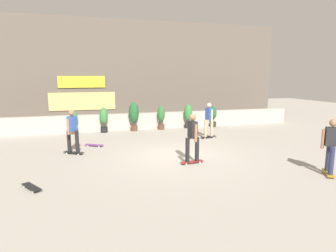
{
  "coord_description": "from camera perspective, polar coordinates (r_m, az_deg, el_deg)",
  "views": [
    {
      "loc": [
        -3.19,
        -9.71,
        2.9
      ],
      "look_at": [
        0.0,
        1.5,
        0.9
      ],
      "focal_mm": 30.59,
      "sensor_mm": 36.0,
      "label": 1
    }
  ],
  "objects": [
    {
      "name": "potted_plant_5",
      "position": [
        16.98,
        8.99,
        2.07
      ],
      "size": [
        0.39,
        0.39,
        1.24
      ],
      "color": "#2D2823",
      "rests_on": "ground"
    },
    {
      "name": "potted_plant_0",
      "position": [
        15.44,
        -18.23,
        0.88
      ],
      "size": [
        0.38,
        0.38,
        1.22
      ],
      "color": "brown",
      "rests_on": "ground"
    },
    {
      "name": "skater_far_left",
      "position": [
        9.72,
        29.77,
        -3.21
      ],
      "size": [
        0.59,
        0.79,
        1.7
      ],
      "color": "#BF8C26",
      "rests_on": "ground"
    },
    {
      "name": "planter_wall",
      "position": [
        16.22,
        -4.35,
        1.03
      ],
      "size": [
        18.0,
        0.4,
        0.9
      ],
      "primitive_type": "cube",
      "color": "#B2ADA3",
      "rests_on": "ground"
    },
    {
      "name": "skateboard_near_camera",
      "position": [
        8.45,
        -25.56,
        -10.89
      ],
      "size": [
        0.6,
        0.78,
        0.08
      ],
      "color": "black",
      "rests_on": "ground"
    },
    {
      "name": "potted_plant_3",
      "position": [
        15.92,
        -1.37,
        1.86
      ],
      "size": [
        0.41,
        0.41,
        1.29
      ],
      "color": "brown",
      "rests_on": "ground"
    },
    {
      "name": "potted_plant_2",
      "position": [
        15.58,
        -6.82,
        2.35
      ],
      "size": [
        0.54,
        0.54,
        1.56
      ],
      "color": "brown",
      "rests_on": "ground"
    },
    {
      "name": "skater_mid_plaza",
      "position": [
        9.61,
        4.9,
        -2.07
      ],
      "size": [
        0.82,
        0.56,
        1.7
      ],
      "color": "maroon",
      "rests_on": "ground"
    },
    {
      "name": "building_backdrop",
      "position": [
        19.97,
        -6.81,
        10.67
      ],
      "size": [
        20.0,
        2.08,
        6.5
      ],
      "color": "#60564C",
      "rests_on": "ground"
    },
    {
      "name": "potted_plant_1",
      "position": [
        15.44,
        -12.68,
        1.48
      ],
      "size": [
        0.43,
        0.43,
        1.33
      ],
      "color": "black",
      "rests_on": "ground"
    },
    {
      "name": "skater_far_right",
      "position": [
        11.34,
        -18.52,
        -0.72
      ],
      "size": [
        0.78,
        0.61,
        1.7
      ],
      "color": "black",
      "rests_on": "ground"
    },
    {
      "name": "skateboard_aside",
      "position": [
        12.53,
        -14.49,
        -3.67
      ],
      "size": [
        0.79,
        0.58,
        0.08
      ],
      "color": "#72338C",
      "rests_on": "ground"
    },
    {
      "name": "skater_foreground",
      "position": [
        13.76,
        8.14,
        1.46
      ],
      "size": [
        0.82,
        0.55,
        1.7
      ],
      "color": "black",
      "rests_on": "ground"
    },
    {
      "name": "ground_plane",
      "position": [
        10.63,
        2.22,
        -6.11
      ],
      "size": [
        48.0,
        48.0,
        0.0
      ],
      "primitive_type": "plane",
      "color": "#A8A093"
    },
    {
      "name": "potted_plant_4",
      "position": [
        16.38,
        4.04,
        2.27
      ],
      "size": [
        0.45,
        0.45,
        1.37
      ],
      "color": "#2D2823",
      "rests_on": "ground"
    }
  ]
}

